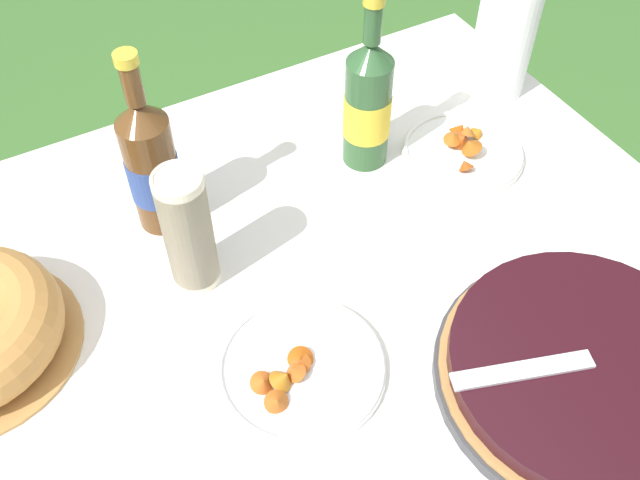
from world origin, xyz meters
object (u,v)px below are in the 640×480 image
berry_tart (584,371)px  cider_bottle_green (368,104)px  serving_knife (613,354)px  cup_stack (188,231)px  paper_towel_roll (505,34)px  cider_bottle_amber (152,165)px  snack_plate_right (300,368)px  snack_plate_near (463,150)px

berry_tart → cider_bottle_green: cider_bottle_green is taller
serving_knife → cup_stack: bearing=-27.8°
cup_stack → paper_towel_roll: paper_towel_roll is taller
cup_stack → cider_bottle_amber: bearing=90.0°
serving_knife → cider_bottle_green: size_ratio=1.14×
berry_tart → snack_plate_right: berry_tart is taller
cup_stack → cider_bottle_amber: 0.14m
berry_tart → snack_plate_near: bearing=73.4°
cider_bottle_green → cup_stack: bearing=-163.5°
snack_plate_near → paper_towel_roll: paper_towel_roll is taller
snack_plate_right → cider_bottle_green: bearing=47.3°
cup_stack → snack_plate_near: cup_stack is taller
berry_tart → snack_plate_near: berry_tart is taller
serving_knife → cider_bottle_amber: 0.71m
serving_knife → snack_plate_right: serving_knife is taller
cup_stack → snack_plate_right: (0.06, -0.22, -0.10)m
cider_bottle_amber → snack_plate_right: 0.38m
cider_bottle_green → snack_plate_right: bearing=-132.7°
serving_knife → berry_tart: bearing=-0.0°
snack_plate_right → serving_knife: bearing=-30.4°
serving_knife → snack_plate_near: serving_knife is taller
serving_knife → snack_plate_right: bearing=-12.2°
snack_plate_right → paper_towel_roll: paper_towel_roll is taller
cider_bottle_green → snack_plate_right: cider_bottle_green is taller
berry_tart → cider_bottle_amber: cider_bottle_amber is taller
berry_tart → snack_plate_near: 0.47m
serving_knife → cup_stack: size_ratio=1.69×
berry_tart → cup_stack: bearing=132.6°
berry_tart → snack_plate_near: (0.13, 0.45, -0.02)m
cider_bottle_amber → snack_plate_near: (0.52, -0.11, -0.11)m
cup_stack → serving_knife: bearing=-46.1°
serving_knife → cup_stack: 0.60m
berry_tart → cider_bottle_amber: (-0.39, 0.56, 0.09)m
cider_bottle_amber → serving_knife: bearing=-54.0°
cider_bottle_green → paper_towel_roll: size_ratio=1.30×
serving_knife → paper_towel_roll: bearing=-97.0°
snack_plate_near → berry_tart: bearing=-106.6°
serving_knife → snack_plate_right: 0.42m
cup_stack → berry_tart: bearing=-47.4°
cider_bottle_amber → snack_plate_near: 0.54m
berry_tart → snack_plate_near: size_ratio=1.85×
cider_bottle_amber → cup_stack: bearing=-90.0°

